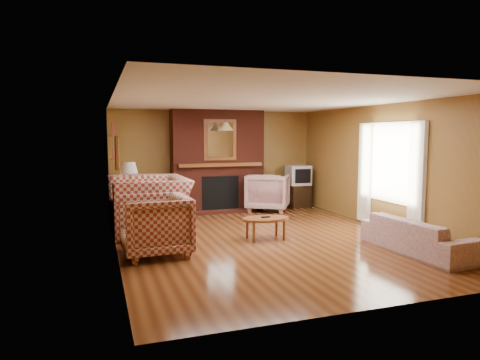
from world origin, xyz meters
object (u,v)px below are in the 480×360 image
object	(u,v)px
tv_stand	(298,196)
floral_armchair	(268,192)
fireplace	(218,161)
crt_tv	(298,175)
floral_sofa	(418,236)
plaid_loveseat	(149,204)
plaid_armchair	(155,225)
side_table	(130,206)
coffee_table	(266,220)
table_lamp	(129,175)

from	to	relation	value
tv_stand	floral_armchair	bearing A→B (deg)	-170.33
fireplace	crt_tv	xyz separation A→B (m)	(2.05, -0.19, -0.37)
floral_sofa	plaid_loveseat	bearing A→B (deg)	49.78
plaid_armchair	floral_sofa	distance (m)	4.03
plaid_loveseat	floral_sofa	bearing A→B (deg)	51.21
plaid_armchair	crt_tv	distance (m)	5.17
floral_sofa	side_table	xyz separation A→B (m)	(-4.00, 4.09, 0.04)
plaid_loveseat	coffee_table	xyz separation A→B (m)	(1.85, -1.27, -0.18)
floral_sofa	tv_stand	xyz separation A→B (m)	(0.15, 4.44, 0.01)
fireplace	table_lamp	bearing A→B (deg)	-165.71
floral_sofa	table_lamp	world-z (taller)	table_lamp
coffee_table	crt_tv	xyz separation A→B (m)	(2.05, 2.89, 0.47)
floral_sofa	crt_tv	world-z (taller)	crt_tv
tv_stand	side_table	bearing A→B (deg)	-179.79
floral_armchair	tv_stand	xyz separation A→B (m)	(0.91, 0.23, -0.17)
floral_armchair	table_lamp	xyz separation A→B (m)	(-3.24, -0.12, 0.51)
coffee_table	side_table	xyz separation A→B (m)	(-2.10, 2.55, -0.03)
crt_tv	side_table	bearing A→B (deg)	-175.26
plaid_loveseat	plaid_armchair	size ratio (longest dim) A/B	1.57
fireplace	plaid_loveseat	size ratio (longest dim) A/B	1.51
floral_armchair	tv_stand	distance (m)	0.96
floral_sofa	coffee_table	bearing A→B (deg)	47.61
table_lamp	crt_tv	world-z (taller)	table_lamp
plaid_armchair	coffee_table	size ratio (longest dim) A/B	1.21
fireplace	floral_sofa	world-z (taller)	fireplace
tv_stand	crt_tv	world-z (taller)	crt_tv
crt_tv	floral_armchair	bearing A→B (deg)	-166.04
crt_tv	floral_sofa	bearing A→B (deg)	-91.94
coffee_table	crt_tv	world-z (taller)	crt_tv
floral_armchair	table_lamp	world-z (taller)	table_lamp
coffee_table	table_lamp	world-z (taller)	table_lamp
fireplace	plaid_armchair	bearing A→B (deg)	-119.48
plaid_loveseat	table_lamp	size ratio (longest dim) A/B	2.54
fireplace	table_lamp	size ratio (longest dim) A/B	3.84
side_table	crt_tv	size ratio (longest dim) A/B	1.09
plaid_armchair	table_lamp	distance (m)	2.96
floral_sofa	floral_armchair	world-z (taller)	floral_armchair
floral_armchair	crt_tv	distance (m)	1.01
fireplace	floral_sofa	xyz separation A→B (m)	(1.90, -4.63, -0.91)
plaid_armchair	coffee_table	bearing A→B (deg)	98.14
side_table	table_lamp	xyz separation A→B (m)	(0.00, 0.00, 0.65)
fireplace	side_table	distance (m)	2.34
plaid_armchair	floral_sofa	bearing A→B (deg)	70.37
coffee_table	table_lamp	bearing A→B (deg)	129.45
floral_sofa	coffee_table	size ratio (longest dim) A/B	2.23
coffee_table	table_lamp	distance (m)	3.36
fireplace	floral_sofa	size ratio (longest dim) A/B	1.29
floral_sofa	coffee_table	xyz separation A→B (m)	(-1.90, 1.55, 0.06)
coffee_table	table_lamp	xyz separation A→B (m)	(-2.10, 2.55, 0.63)
floral_armchair	coffee_table	bearing A→B (deg)	98.46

